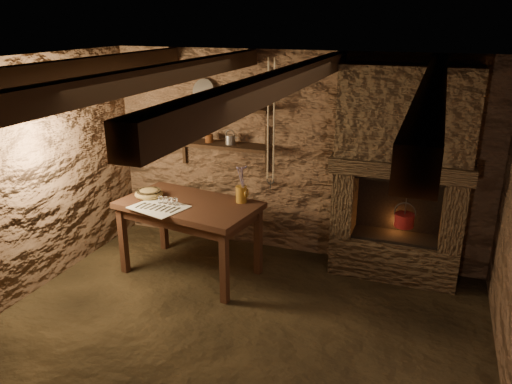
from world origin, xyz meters
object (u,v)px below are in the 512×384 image
(wooden_bowl, at_px, (149,194))
(red_pot, at_px, (404,219))
(iron_stockpot, at_px, (227,98))
(work_table, at_px, (190,236))
(stoneware_jug, at_px, (241,187))

(wooden_bowl, distance_m, red_pot, 2.79)
(wooden_bowl, bearing_deg, iron_stockpot, 51.73)
(work_table, xyz_separation_m, iron_stockpot, (0.13, 0.80, 1.40))
(work_table, xyz_separation_m, wooden_bowl, (-0.49, 0.01, 0.43))
(stoneware_jug, bearing_deg, iron_stockpot, 125.28)
(work_table, xyz_separation_m, stoneware_jug, (0.53, 0.21, 0.57))
(red_pot, bearing_deg, wooden_bowl, -166.05)
(iron_stockpot, distance_m, red_pot, 2.38)
(stoneware_jug, bearing_deg, work_table, -157.58)
(work_table, relative_size, stoneware_jug, 3.83)
(wooden_bowl, relative_size, iron_stockpot, 1.40)
(wooden_bowl, bearing_deg, red_pot, 13.95)
(wooden_bowl, distance_m, iron_stockpot, 1.40)
(work_table, relative_size, red_pot, 2.95)
(stoneware_jug, height_order, wooden_bowl, stoneware_jug)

